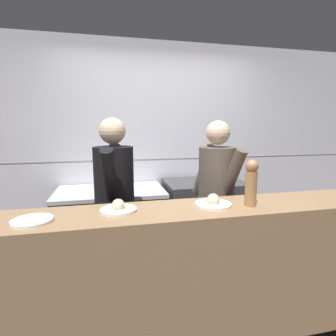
{
  "coord_description": "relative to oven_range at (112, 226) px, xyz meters",
  "views": [
    {
      "loc": [
        -0.62,
        -1.81,
        1.58
      ],
      "look_at": [
        -0.03,
        0.75,
        1.15
      ],
      "focal_mm": 28.0,
      "sensor_mm": 36.0,
      "label": 1
    }
  ],
  "objects": [
    {
      "name": "plated_dish_appetiser",
      "position": [
        0.05,
        -1.28,
        0.62
      ],
      "size": [
        0.24,
        0.24,
        0.08
      ],
      "color": "white",
      "rests_on": "pass_counter"
    },
    {
      "name": "chef_sous",
      "position": [
        0.95,
        -0.74,
        0.47
      ],
      "size": [
        0.41,
        0.71,
        1.62
      ],
      "rotation": [
        0.0,
        0.0,
        0.27
      ],
      "color": "black",
      "rests_on": "ground_plane"
    },
    {
      "name": "prep_counter",
      "position": [
        1.12,
        -0.0,
        0.02
      ],
      "size": [
        0.95,
        0.65,
        0.91
      ],
      "color": "#38383D",
      "rests_on": "ground_plane"
    },
    {
      "name": "oven_range",
      "position": [
        0.0,
        0.0,
        0.0
      ],
      "size": [
        1.19,
        0.71,
        0.87
      ],
      "color": "#232326",
      "rests_on": "ground_plane"
    },
    {
      "name": "stock_pot",
      "position": [
        0.01,
        0.03,
        0.53
      ],
      "size": [
        0.33,
        0.33,
        0.18
      ],
      "color": "beige",
      "rests_on": "oven_range"
    },
    {
      "name": "ground_plane",
      "position": [
        0.62,
        -1.11,
        -0.43
      ],
      "size": [
        14.0,
        14.0,
        0.0
      ],
      "primitive_type": "plane",
      "color": "#383333"
    },
    {
      "name": "wall_back_tiled",
      "position": [
        0.62,
        0.4,
        0.87
      ],
      "size": [
        8.0,
        0.06,
        2.6
      ],
      "color": "silver",
      "rests_on": "ground_plane"
    },
    {
      "name": "pass_counter",
      "position": [
        0.5,
        -1.32,
        0.08
      ],
      "size": [
        2.76,
        0.45,
        1.03
      ],
      "color": "#93704C",
      "rests_on": "ground_plane"
    },
    {
      "name": "pepper_mill",
      "position": [
        0.93,
        -1.36,
        0.77
      ],
      "size": [
        0.09,
        0.09,
        0.32
      ],
      "color": "#AD7A47",
      "rests_on": "pass_counter"
    },
    {
      "name": "chefs_knife",
      "position": [
        1.16,
        -0.18,
        0.48
      ],
      "size": [
        0.35,
        0.23,
        0.02
      ],
      "color": "#B7BABF",
      "rests_on": "prep_counter"
    },
    {
      "name": "chef_head_cook",
      "position": [
        0.03,
        -0.71,
        0.48
      ],
      "size": [
        0.39,
        0.72,
        1.64
      ],
      "rotation": [
        0.0,
        0.0,
        -0.17
      ],
      "color": "black",
      "rests_on": "ground_plane"
    },
    {
      "name": "plated_dish_dessert",
      "position": [
        0.69,
        -1.3,
        0.62
      ],
      "size": [
        0.25,
        0.25,
        0.09
      ],
      "color": "white",
      "rests_on": "pass_counter"
    },
    {
      "name": "plated_dish_main",
      "position": [
        -0.44,
        -1.37,
        0.61
      ],
      "size": [
        0.23,
        0.23,
        0.02
      ],
      "color": "white",
      "rests_on": "pass_counter"
    }
  ]
}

